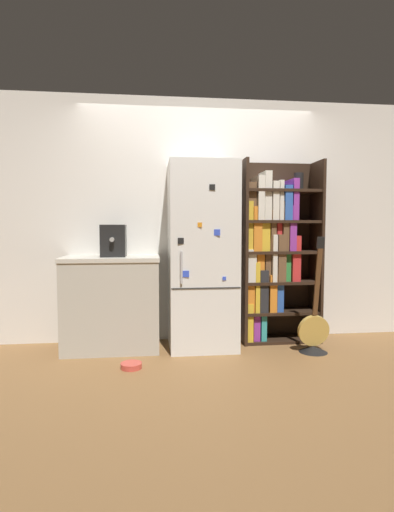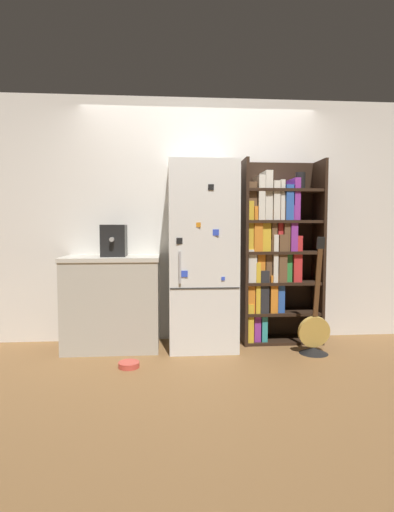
% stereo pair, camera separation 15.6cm
% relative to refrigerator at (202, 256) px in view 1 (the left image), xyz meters
% --- Properties ---
extents(ground_plane, '(16.00, 16.00, 0.00)m').
position_rel_refrigerator_xyz_m(ground_plane, '(0.00, -0.14, -0.93)').
color(ground_plane, olive).
extents(wall_back, '(8.00, 0.05, 2.60)m').
position_rel_refrigerator_xyz_m(wall_back, '(0.00, 0.33, 0.37)').
color(wall_back, white).
rests_on(wall_back, ground_plane).
extents(refrigerator, '(0.67, 0.64, 1.87)m').
position_rel_refrigerator_xyz_m(refrigerator, '(0.00, 0.00, 0.00)').
color(refrigerator, white).
rests_on(refrigerator, ground_plane).
extents(bookshelf, '(0.84, 0.37, 1.92)m').
position_rel_refrigerator_xyz_m(bookshelf, '(0.77, 0.14, 0.03)').
color(bookshelf, black).
rests_on(bookshelf, ground_plane).
extents(kitchen_counter, '(0.95, 0.58, 0.93)m').
position_rel_refrigerator_xyz_m(kitchen_counter, '(-0.91, 0.03, -0.47)').
color(kitchen_counter, '#BCB7A8').
rests_on(kitchen_counter, ground_plane).
extents(espresso_machine, '(0.24, 0.33, 0.32)m').
position_rel_refrigerator_xyz_m(espresso_machine, '(-0.88, 0.03, 0.16)').
color(espresso_machine, black).
rests_on(espresso_machine, kitchen_counter).
extents(guitar, '(0.31, 0.28, 1.14)m').
position_rel_refrigerator_xyz_m(guitar, '(1.06, -0.32, -0.77)').
color(guitar, black).
rests_on(guitar, ground_plane).
extents(pet_bowl, '(0.19, 0.19, 0.05)m').
position_rel_refrigerator_xyz_m(pet_bowl, '(-0.69, -0.57, -0.91)').
color(pet_bowl, '#D84C3F').
rests_on(pet_bowl, ground_plane).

